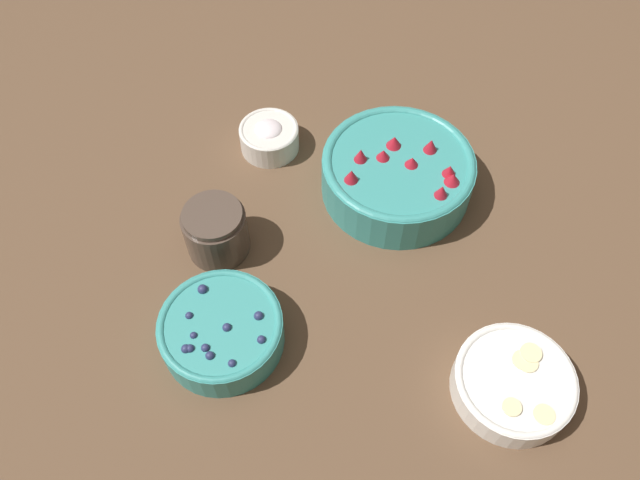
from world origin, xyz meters
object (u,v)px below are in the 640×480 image
(bowl_blueberries, at_px, (221,330))
(bowl_bananas, at_px, (514,383))
(bowl_strawberries, at_px, (398,172))
(jar_chocolate, at_px, (216,232))
(bowl_cream, at_px, (269,136))

(bowl_blueberries, height_order, bowl_bananas, bowl_blueberries)
(bowl_blueberries, bearing_deg, bowl_strawberries, -121.83)
(bowl_bananas, relative_size, jar_chocolate, 1.65)
(bowl_strawberries, distance_m, bowl_cream, 0.24)
(bowl_blueberries, height_order, jar_chocolate, jar_chocolate)
(bowl_cream, height_order, jar_chocolate, jar_chocolate)
(bowl_cream, bearing_deg, bowl_strawberries, 167.79)
(bowl_bananas, height_order, bowl_cream, bowl_cream)
(bowl_bananas, bearing_deg, bowl_blueberries, 1.29)
(bowl_cream, bearing_deg, bowl_blueberries, 94.29)
(bowl_strawberries, height_order, bowl_cream, bowl_strawberries)
(bowl_cream, bearing_deg, bowl_bananas, 139.77)
(bowl_blueberries, relative_size, bowl_cream, 1.70)
(bowl_blueberries, bearing_deg, bowl_cream, -85.71)
(bowl_bananas, bearing_deg, jar_chocolate, -17.52)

